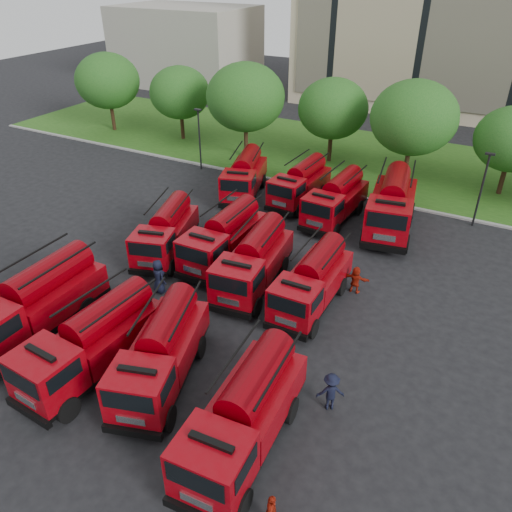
% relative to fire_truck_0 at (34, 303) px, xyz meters
% --- Properties ---
extents(ground, '(140.00, 140.00, 0.00)m').
position_rel_fire_truck_0_xyz_m(ground, '(4.87, 4.49, -1.72)').
color(ground, black).
rests_on(ground, ground).
extents(lawn, '(70.00, 16.00, 0.12)m').
position_rel_fire_truck_0_xyz_m(lawn, '(4.87, 30.49, -1.66)').
color(lawn, '#1F4E14').
rests_on(lawn, ground).
extents(curb, '(70.00, 0.30, 0.14)m').
position_rel_fire_truck_0_xyz_m(curb, '(4.87, 22.39, -1.65)').
color(curb, gray).
rests_on(curb, ground).
extents(side_building, '(18.00, 12.00, 10.00)m').
position_rel_fire_truck_0_xyz_m(side_building, '(-25.13, 48.49, 3.28)').
color(side_building, '#9C978B').
rests_on(side_building, ground).
extents(tree_0, '(6.30, 6.30, 7.70)m').
position_rel_fire_truck_0_xyz_m(tree_0, '(-19.13, 26.49, 3.30)').
color(tree_0, '#382314').
rests_on(tree_0, ground).
extents(tree_1, '(5.71, 5.71, 6.98)m').
position_rel_fire_truck_0_xyz_m(tree_1, '(-11.13, 27.49, 2.83)').
color(tree_1, '#382314').
rests_on(tree_1, ground).
extents(tree_2, '(6.72, 6.72, 8.22)m').
position_rel_fire_truck_0_xyz_m(tree_2, '(-3.13, 25.99, 3.63)').
color(tree_2, '#382314').
rests_on(tree_2, ground).
extents(tree_3, '(5.88, 5.88, 7.19)m').
position_rel_fire_truck_0_xyz_m(tree_3, '(3.87, 28.49, 2.96)').
color(tree_3, '#382314').
rests_on(tree_3, ground).
extents(tree_4, '(6.55, 6.55, 8.01)m').
position_rel_fire_truck_0_xyz_m(tree_4, '(10.87, 26.99, 3.50)').
color(tree_4, '#382314').
rests_on(tree_4, ground).
extents(lamp_post_0, '(0.60, 0.25, 5.11)m').
position_rel_fire_truck_0_xyz_m(lamp_post_0, '(-5.13, 21.69, 1.17)').
color(lamp_post_0, black).
rests_on(lamp_post_0, ground).
extents(lamp_post_1, '(0.60, 0.25, 5.11)m').
position_rel_fire_truck_0_xyz_m(lamp_post_1, '(16.87, 21.69, 1.17)').
color(lamp_post_1, black).
rests_on(lamp_post_1, ground).
extents(fire_truck_0, '(2.85, 7.56, 3.42)m').
position_rel_fire_truck_0_xyz_m(fire_truck_0, '(0.00, 0.00, 0.00)').
color(fire_truck_0, black).
rests_on(fire_truck_0, ground).
extents(fire_truck_1, '(2.90, 7.12, 3.18)m').
position_rel_fire_truck_0_xyz_m(fire_truck_1, '(4.29, -0.66, -0.12)').
color(fire_truck_1, black).
rests_on(fire_truck_1, ground).
extents(fire_truck_2, '(4.18, 7.10, 3.06)m').
position_rel_fire_truck_0_xyz_m(fire_truck_2, '(7.24, 0.27, -0.18)').
color(fire_truck_2, black).
rests_on(fire_truck_2, ground).
extents(fire_truck_3, '(2.91, 7.11, 3.17)m').
position_rel_fire_truck_0_xyz_m(fire_truck_3, '(11.92, -0.99, -0.13)').
color(fire_truck_3, black).
rests_on(fire_truck_3, ground).
extents(fire_truck_4, '(3.99, 6.80, 2.93)m').
position_rel_fire_truck_0_xyz_m(fire_truck_4, '(0.89, 8.98, -0.25)').
color(fire_truck_4, black).
rests_on(fire_truck_4, ground).
extents(fire_truck_5, '(2.60, 6.86, 3.10)m').
position_rel_fire_truck_0_xyz_m(fire_truck_5, '(4.39, 9.92, -0.16)').
color(fire_truck_5, black).
rests_on(fire_truck_5, ground).
extents(fire_truck_6, '(3.15, 7.09, 3.12)m').
position_rel_fire_truck_0_xyz_m(fire_truck_6, '(7.22, 8.40, -0.15)').
color(fire_truck_6, black).
rests_on(fire_truck_6, ground).
extents(fire_truck_7, '(2.42, 6.50, 2.95)m').
position_rel_fire_truck_0_xyz_m(fire_truck_7, '(10.71, 8.22, -0.24)').
color(fire_truck_7, black).
rests_on(fire_truck_7, ground).
extents(fire_truck_8, '(4.20, 7.12, 3.07)m').
position_rel_fire_truck_0_xyz_m(fire_truck_8, '(0.78, 18.79, -0.18)').
color(fire_truck_8, black).
rests_on(fire_truck_8, ground).
extents(fire_truck_9, '(2.62, 6.54, 2.93)m').
position_rel_fire_truck_0_xyz_m(fire_truck_9, '(4.96, 19.63, -0.25)').
color(fire_truck_9, black).
rests_on(fire_truck_9, ground).
extents(fire_truck_10, '(2.74, 6.81, 3.05)m').
position_rel_fire_truck_0_xyz_m(fire_truck_10, '(8.29, 18.09, -0.19)').
color(fire_truck_10, black).
rests_on(fire_truck_10, ground).
extents(fire_truck_11, '(3.95, 8.15, 3.56)m').
position_rel_fire_truck_0_xyz_m(fire_truck_11, '(11.97, 18.51, 0.07)').
color(fire_truck_11, black).
rests_on(fire_truck_11, ground).
extents(firefighter_0, '(0.57, 0.43, 1.53)m').
position_rel_fire_truck_0_xyz_m(firefighter_0, '(7.42, -1.81, -1.72)').
color(firefighter_0, '#9A1B0B').
rests_on(firefighter_0, ground).
extents(firefighter_1, '(1.02, 0.64, 1.97)m').
position_rel_fire_truck_0_xyz_m(firefighter_1, '(4.58, -2.86, -1.72)').
color(firefighter_1, '#9A1B0B').
rests_on(firefighter_1, ground).
extents(firefighter_3, '(1.28, 1.08, 1.76)m').
position_rel_fire_truck_0_xyz_m(firefighter_3, '(14.07, 2.17, -1.72)').
color(firefighter_3, black).
rests_on(firefighter_3, ground).
extents(firefighter_4, '(1.11, 0.91, 1.96)m').
position_rel_fire_truck_0_xyz_m(firefighter_4, '(3.01, 5.44, -1.72)').
color(firefighter_4, black).
rests_on(firefighter_4, ground).
extents(firefighter_5, '(1.45, 0.64, 1.56)m').
position_rel_fire_truck_0_xyz_m(firefighter_5, '(12.32, 10.44, -1.72)').
color(firefighter_5, '#9A1B0B').
rests_on(firefighter_5, ground).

